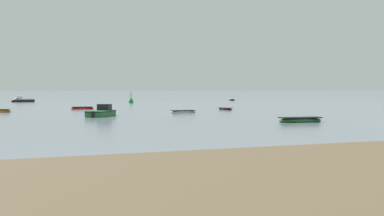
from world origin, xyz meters
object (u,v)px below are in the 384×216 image
at_px(rowboat_moored_1, 82,108).
at_px(rowboat_moored_3, 225,109).
at_px(motorboat_moored_3, 20,101).
at_px(channel_buoy, 131,101).
at_px(rowboat_moored_7, 183,112).
at_px(rowboat_moored_5, 300,120).
at_px(rowboat_moored_4, 232,100).
at_px(motorboat_moored_1, 104,113).

relative_size(rowboat_moored_1, rowboat_moored_3, 1.11).
height_order(rowboat_moored_3, motorboat_moored_3, motorboat_moored_3).
bearing_deg(motorboat_moored_3, channel_buoy, 129.86).
xyz_separation_m(rowboat_moored_3, rowboat_moored_7, (-8.99, -6.36, 0.01)).
bearing_deg(rowboat_moored_7, rowboat_moored_5, 102.97).
bearing_deg(motorboat_moored_3, rowboat_moored_7, 92.98).
xyz_separation_m(rowboat_moored_5, motorboat_moored_3, (-15.60, 79.37, 0.10)).
xyz_separation_m(rowboat_moored_1, rowboat_moored_4, (43.59, 37.38, 0.01)).
relative_size(motorboat_moored_1, channel_buoy, 2.25).
xyz_separation_m(rowboat_moored_5, channel_buoy, (3.57, 62.65, 0.28)).
distance_m(motorboat_moored_1, rowboat_moored_5, 21.96).
bearing_deg(rowboat_moored_1, motorboat_moored_3, -78.23).
xyz_separation_m(rowboat_moored_3, rowboat_moored_5, (-6.00, -26.56, 0.05)).
bearing_deg(rowboat_moored_7, motorboat_moored_3, -73.44).
distance_m(rowboat_moored_1, rowboat_moored_4, 57.43).
distance_m(rowboat_moored_5, channel_buoy, 62.75).
bearing_deg(rowboat_moored_7, rowboat_moored_3, -140.21).
bearing_deg(rowboat_moored_5, channel_buoy, 96.66).
relative_size(rowboat_moored_5, motorboat_moored_3, 0.85).
relative_size(rowboat_moored_1, motorboat_moored_3, 0.66).
height_order(rowboat_moored_4, rowboat_moored_7, rowboat_moored_4).
bearing_deg(rowboat_moored_1, rowboat_moored_3, 157.10).
relative_size(rowboat_moored_5, channel_buoy, 1.86).
relative_size(rowboat_moored_4, channel_buoy, 1.62).
height_order(rowboat_moored_5, motorboat_moored_3, motorboat_moored_3).
height_order(rowboat_moored_3, rowboat_moored_4, rowboat_moored_4).
height_order(rowboat_moored_5, rowboat_moored_7, rowboat_moored_5).
bearing_deg(rowboat_moored_3, channel_buoy, 177.12).
xyz_separation_m(motorboat_moored_1, motorboat_moored_3, (-1.99, 62.12, -0.02)).
relative_size(rowboat_moored_1, channel_buoy, 1.45).
bearing_deg(rowboat_moored_1, rowboat_moored_5, 114.38).
height_order(rowboat_moored_1, rowboat_moored_4, rowboat_moored_4).
bearing_deg(rowboat_moored_3, motorboat_moored_1, -71.30).
bearing_deg(channel_buoy, motorboat_moored_3, 138.91).
height_order(rowboat_moored_7, channel_buoy, channel_buoy).
bearing_deg(rowboat_moored_1, channel_buoy, -113.81).
distance_m(rowboat_moored_1, rowboat_moored_5, 38.43).
distance_m(rowboat_moored_1, rowboat_moored_7, 18.57).
bearing_deg(motorboat_moored_1, rowboat_moored_7, -38.09).
bearing_deg(rowboat_moored_5, rowboat_moored_3, 87.20).
bearing_deg(motorboat_moored_3, motorboat_moored_1, 82.80).
relative_size(rowboat_moored_4, rowboat_moored_5, 0.87).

